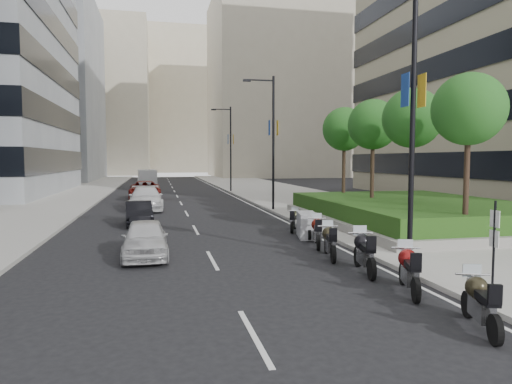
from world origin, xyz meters
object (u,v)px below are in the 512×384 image
object	(u,v)px
lamp_post_2	(229,144)
motorcycle_5	(307,225)
lamp_post_1	(271,136)
delivery_van	(147,180)
car_a	(145,239)
motorcycle_1	(409,270)
motorcycle_4	(317,232)
car_b	(139,213)
parking_sign	(494,243)
motorcycle_6	(294,221)
car_d	(145,190)
car_c	(146,198)
motorcycle_2	(364,252)
motorcycle_3	(330,242)
motorcycle_0	(480,303)
lamp_post_0	(408,108)

from	to	relation	value
lamp_post_2	motorcycle_5	world-z (taller)	lamp_post_2
lamp_post_1	delivery_van	world-z (taller)	lamp_post_1
car_a	lamp_post_1	bearing A→B (deg)	57.89
motorcycle_1	delivery_van	bearing A→B (deg)	28.97
motorcycle_4	car_b	bearing A→B (deg)	60.13
parking_sign	motorcycle_6	distance (m)	11.72
car_d	delivery_van	xyz separation A→B (m)	(-0.10, 14.87, 0.25)
car_a	car_c	world-z (taller)	car_c
motorcycle_2	car_c	bearing A→B (deg)	31.40
car_c	delivery_van	distance (m)	23.59
lamp_post_2	motorcycle_1	world-z (taller)	lamp_post_2
lamp_post_2	car_d	bearing A→B (deg)	-142.35
lamp_post_2	delivery_van	xyz separation A→B (m)	(-8.63, 8.28, -4.01)
motorcycle_1	car_c	world-z (taller)	car_c
motorcycle_1	lamp_post_2	bearing A→B (deg)	17.83
lamp_post_1	motorcycle_1	bearing A→B (deg)	-93.13
motorcycle_1	motorcycle_6	size ratio (longest dim) A/B	1.19
delivery_van	car_d	bearing A→B (deg)	-93.34
motorcycle_3	car_c	size ratio (longest dim) A/B	0.39
car_c	motorcycle_2	bearing A→B (deg)	-71.83
parking_sign	lamp_post_1	bearing A→B (deg)	91.88
motorcycle_2	car_d	bearing A→B (deg)	26.06
lamp_post_2	motorcycle_2	world-z (taller)	lamp_post_2
lamp_post_2	motorcycle_0	size ratio (longest dim) A/B	4.38
motorcycle_1	car_d	bearing A→B (deg)	33.30
car_d	delivery_van	bearing A→B (deg)	89.37
motorcycle_2	motorcycle_6	distance (m)	8.32
lamp_post_0	lamp_post_2	xyz separation A→B (m)	(0.00, 35.00, 0.00)
lamp_post_0	car_d	distance (m)	29.98
motorcycle_6	lamp_post_0	bearing A→B (deg)	-149.91
motorcycle_2	motorcycle_3	distance (m)	2.22
motorcycle_0	car_d	size ratio (longest dim) A/B	0.36
lamp_post_0	lamp_post_1	bearing A→B (deg)	90.00
lamp_post_0	motorcycle_4	bearing A→B (deg)	104.60
motorcycle_3	delivery_van	bearing A→B (deg)	22.84
car_a	delivery_van	xyz separation A→B (m)	(-0.70, 39.29, 0.38)
motorcycle_4	car_d	world-z (taller)	car_d
lamp_post_0	motorcycle_2	distance (m)	4.61
motorcycle_0	motorcycle_1	world-z (taller)	motorcycle_1
car_b	delivery_van	size ratio (longest dim) A/B	0.70
motorcycle_0	motorcycle_4	bearing A→B (deg)	20.41
motorcycle_2	lamp_post_2	bearing A→B (deg)	9.49
motorcycle_4	car_c	xyz separation A→B (m)	(-7.07, 15.10, 0.21)
lamp_post_0	motorcycle_3	size ratio (longest dim) A/B	4.14
motorcycle_6	delivery_van	bearing A→B (deg)	36.09
car_d	motorcycle_2	bearing A→B (deg)	-76.49
motorcycle_0	delivery_van	size ratio (longest dim) A/B	0.37
lamp_post_0	lamp_post_2	distance (m)	35.00
motorcycle_1	car_d	world-z (taller)	car_d
lamp_post_2	motorcycle_3	distance (m)	32.88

